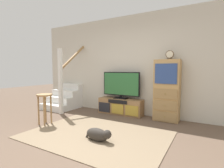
# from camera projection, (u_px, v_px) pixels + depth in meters

# --- Properties ---
(ground_plane) EXTENTS (20.00, 20.00, 0.00)m
(ground_plane) POSITION_uv_depth(u_px,v_px,m) (74.00, 148.00, 2.71)
(ground_plane) COLOR brown
(back_wall) EXTENTS (6.40, 0.12, 2.70)m
(back_wall) POSITION_uv_depth(u_px,v_px,m) (135.00, 65.00, 4.72)
(back_wall) COLOR beige
(back_wall) RESTS_ON ground_plane
(area_rug) EXTENTS (2.60, 1.80, 0.01)m
(area_rug) POSITION_uv_depth(u_px,v_px,m) (96.00, 135.00, 3.23)
(area_rug) COLOR #847056
(area_rug) RESTS_ON ground_plane
(media_console) EXTENTS (1.24, 0.38, 0.43)m
(media_console) POSITION_uv_depth(u_px,v_px,m) (121.00, 106.00, 4.74)
(media_console) COLOR #997047
(media_console) RESTS_ON ground_plane
(television) EXTENTS (1.08, 0.22, 0.73)m
(television) POSITION_uv_depth(u_px,v_px,m) (121.00, 85.00, 4.71)
(television) COLOR black
(television) RESTS_ON media_console
(side_cabinet) EXTENTS (0.58, 0.38, 1.46)m
(side_cabinet) POSITION_uv_depth(u_px,v_px,m) (167.00, 91.00, 4.09)
(side_cabinet) COLOR tan
(side_cabinet) RESTS_ON ground_plane
(desk_clock) EXTENTS (0.18, 0.08, 0.21)m
(desk_clock) POSITION_uv_depth(u_px,v_px,m) (170.00, 55.00, 3.98)
(desk_clock) COLOR #4C3823
(desk_clock) RESTS_ON side_cabinet
(staircase) EXTENTS (1.00, 1.36, 2.20)m
(staircase) POSITION_uv_depth(u_px,v_px,m) (69.00, 96.00, 5.69)
(staircase) COLOR white
(staircase) RESTS_ON ground_plane
(bar_stool_near) EXTENTS (0.34, 0.34, 0.68)m
(bar_stool_near) POSITION_uv_depth(u_px,v_px,m) (45.00, 102.00, 3.84)
(bar_stool_near) COLOR #A37A4C
(bar_stool_near) RESTS_ON ground_plane
(dog) EXTENTS (0.54, 0.22, 0.23)m
(dog) POSITION_uv_depth(u_px,v_px,m) (98.00, 135.00, 2.95)
(dog) COLOR #332D28
(dog) RESTS_ON ground_plane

